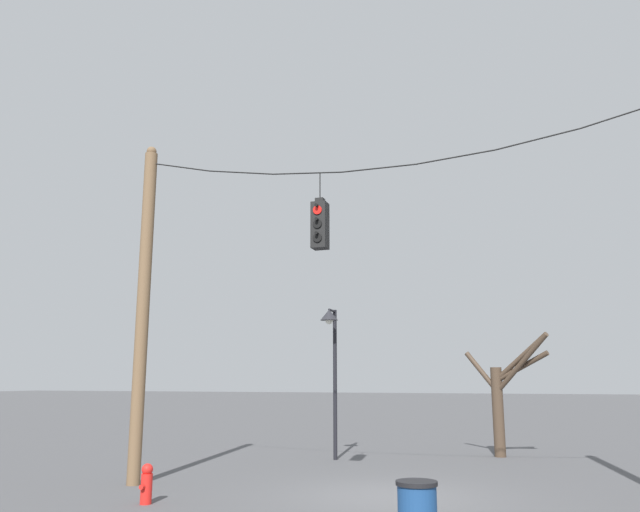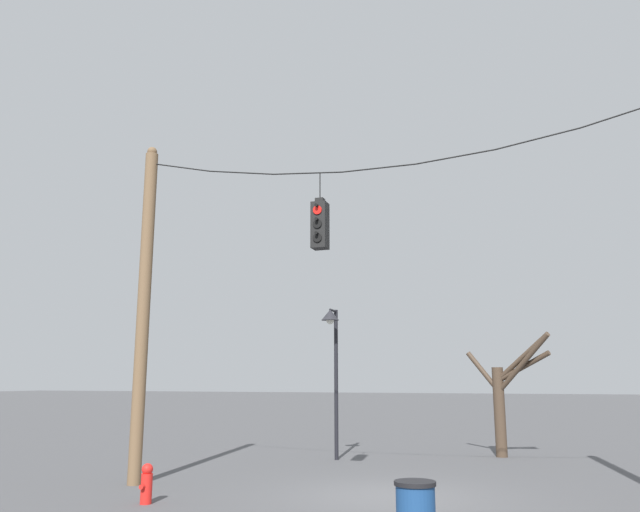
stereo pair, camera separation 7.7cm
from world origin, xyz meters
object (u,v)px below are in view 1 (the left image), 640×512
at_px(bare_tree, 504,394).
at_px(fire_hydrant, 147,483).
at_px(utility_pole_left, 143,308).
at_px(street_lamp, 331,341).
at_px(traffic_light_over_intersection, 320,225).

xyz_separation_m(bare_tree, fire_hydrant, (-6.39, -9.75, -1.54)).
distance_m(utility_pole_left, street_lamp, 6.26).
height_order(bare_tree, fire_hydrant, bare_tree).
bearing_deg(street_lamp, traffic_light_over_intersection, -75.32).
bearing_deg(bare_tree, fire_hydrant, -123.22).
bearing_deg(fire_hydrant, utility_pole_left, 130.17).
xyz_separation_m(utility_pole_left, street_lamp, (3.05, 5.44, -0.53)).
relative_size(utility_pole_left, fire_hydrant, 10.79).
bearing_deg(street_lamp, utility_pole_left, -119.24).
height_order(traffic_light_over_intersection, fire_hydrant, traffic_light_over_intersection).
xyz_separation_m(utility_pole_left, traffic_light_over_intersection, (4.47, -0.01, 1.70)).
distance_m(utility_pole_left, bare_tree, 11.41).
bearing_deg(utility_pole_left, fire_hydrant, -49.83).
distance_m(traffic_light_over_intersection, fire_hydrant, 6.38).
bearing_deg(bare_tree, street_lamp, -152.90).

